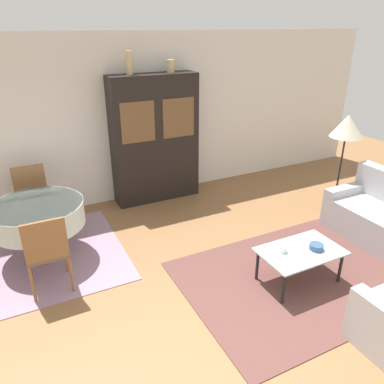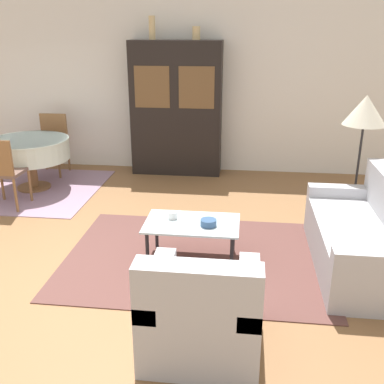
% 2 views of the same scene
% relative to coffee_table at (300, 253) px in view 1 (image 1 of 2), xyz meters
% --- Properties ---
extents(ground_plane, '(14.00, 14.00, 0.00)m').
position_rel_coffee_table_xyz_m(ground_plane, '(-1.11, -0.44, -0.38)').
color(ground_plane, brown).
extents(wall_back, '(10.00, 0.06, 2.70)m').
position_rel_coffee_table_xyz_m(wall_back, '(-1.11, 3.19, 0.97)').
color(wall_back, silver).
rests_on(wall_back, ground_plane).
extents(area_rug, '(2.70, 1.98, 0.01)m').
position_rel_coffee_table_xyz_m(area_rug, '(0.04, 0.04, -0.38)').
color(area_rug, brown).
rests_on(area_rug, ground_plane).
extents(dining_rug, '(2.08, 1.98, 0.01)m').
position_rel_coffee_table_xyz_m(dining_rug, '(-2.68, 1.83, -0.38)').
color(dining_rug, gray).
rests_on(dining_rug, ground_plane).
extents(coffee_table, '(0.95, 0.59, 0.41)m').
position_rel_coffee_table_xyz_m(coffee_table, '(0.00, 0.00, 0.00)').
color(coffee_table, black).
rests_on(coffee_table, area_rug).
extents(display_cabinet, '(1.42, 0.41, 2.08)m').
position_rel_coffee_table_xyz_m(display_cabinet, '(-0.60, 2.94, 0.66)').
color(display_cabinet, black).
rests_on(display_cabinet, ground_plane).
extents(dining_table, '(1.14, 1.14, 0.74)m').
position_rel_coffee_table_xyz_m(dining_table, '(-2.60, 1.88, 0.22)').
color(dining_table, brown).
rests_on(dining_table, dining_rug).
extents(dining_chair_near, '(0.44, 0.44, 0.95)m').
position_rel_coffee_table_xyz_m(dining_chair_near, '(-2.60, 1.10, 0.17)').
color(dining_chair_near, brown).
rests_on(dining_chair_near, dining_rug).
extents(dining_chair_far, '(0.44, 0.44, 0.95)m').
position_rel_coffee_table_xyz_m(dining_chair_far, '(-2.60, 2.67, 0.17)').
color(dining_chair_far, brown).
rests_on(dining_chair_far, dining_rug).
extents(floor_lamp, '(0.49, 0.49, 1.55)m').
position_rel_coffee_table_xyz_m(floor_lamp, '(1.85, 1.24, 0.96)').
color(floor_lamp, black).
rests_on(floor_lamp, ground_plane).
extents(cup, '(0.09, 0.09, 0.08)m').
position_rel_coffee_table_xyz_m(cup, '(-0.21, 0.07, 0.08)').
color(cup, white).
rests_on(cup, coffee_table).
extents(bowl, '(0.16, 0.16, 0.07)m').
position_rel_coffee_table_xyz_m(bowl, '(0.17, -0.06, 0.08)').
color(bowl, '#33517A').
rests_on(bowl, coffee_table).
extents(vase_tall, '(0.10, 0.10, 0.34)m').
position_rel_coffee_table_xyz_m(vase_tall, '(-0.96, 2.94, 1.87)').
color(vase_tall, tan).
rests_on(vase_tall, display_cabinet).
extents(vase_short, '(0.12, 0.12, 0.19)m').
position_rel_coffee_table_xyz_m(vase_short, '(-0.29, 2.94, 1.80)').
color(vase_short, tan).
rests_on(vase_short, display_cabinet).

